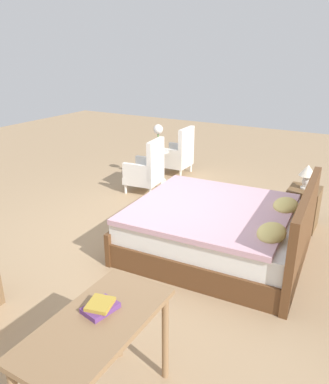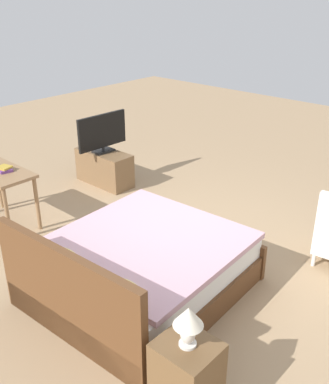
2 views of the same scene
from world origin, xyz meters
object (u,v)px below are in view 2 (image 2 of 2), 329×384
(tv_stand, at_px, (104,168))
(tv_flatscreen, at_px, (102,133))
(book_stack, at_px, (4,169))
(table_lamp, at_px, (188,321))
(nightstand, at_px, (187,374))
(bed, at_px, (139,268))

(tv_stand, bearing_deg, tv_flatscreen, -1.84)
(tv_flatscreen, relative_size, book_stack, 3.77)
(table_lamp, relative_size, tv_flatscreen, 0.37)
(tv_flatscreen, bearing_deg, tv_stand, 178.16)
(table_lamp, relative_size, book_stack, 1.40)
(nightstand, distance_m, tv_flatscreen, 4.35)
(nightstand, bearing_deg, tv_stand, -32.91)
(tv_flatscreen, distance_m, book_stack, 1.73)
(tv_stand, height_order, tv_flatscreen, tv_flatscreen)
(bed, height_order, book_stack, bed)
(nightstand, relative_size, table_lamp, 1.71)
(bed, bearing_deg, nightstand, 149.68)
(table_lamp, bearing_deg, bed, -30.35)
(table_lamp, height_order, tv_flatscreen, tv_flatscreen)
(bed, distance_m, table_lamp, 1.48)
(nightstand, xyz_separation_m, book_stack, (3.51, -0.62, 0.51))
(tv_stand, relative_size, tv_flatscreen, 1.08)
(table_lamp, bearing_deg, nightstand, -90.00)
(table_lamp, height_order, tv_stand, table_lamp)
(bed, relative_size, tv_flatscreen, 2.33)
(table_lamp, bearing_deg, tv_flatscreen, -32.90)
(table_lamp, height_order, book_stack, table_lamp)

